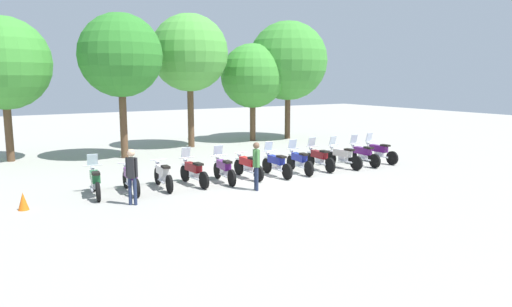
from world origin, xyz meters
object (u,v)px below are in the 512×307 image
(motorcycle_1, at_px, (131,178))
(tree_4, at_px, (288,61))
(motorcycle_9, at_px, (342,156))
(motorcycle_5, at_px, (248,166))
(motorcycle_3, at_px, (193,171))
(tree_2, at_px, (189,53))
(motorcycle_2, at_px, (163,175))
(motorcycle_0, at_px, (95,181))
(motorcycle_8, at_px, (319,158))
(tree_0, at_px, (3,63))
(tree_1, at_px, (121,56))
(traffic_cone, at_px, (23,201))
(person_0, at_px, (256,162))
(motorcycle_11, at_px, (378,152))
(tree_3, at_px, (253,76))
(motorcycle_4, at_px, (224,169))
(motorcycle_10, at_px, (362,154))
(motorcycle_7, at_px, (299,161))
(motorcycle_6, at_px, (276,164))
(person_1, at_px, (132,172))

(motorcycle_1, height_order, tree_4, tree_4)
(motorcycle_9, bearing_deg, motorcycle_5, 80.70)
(motorcycle_3, bearing_deg, motorcycle_9, -95.31)
(motorcycle_5, xyz_separation_m, tree_2, (1.58, 9.23, 4.87))
(motorcycle_5, bearing_deg, motorcycle_2, 88.77)
(motorcycle_0, height_order, motorcycle_8, same)
(motorcycle_8, relative_size, tree_0, 0.32)
(tree_1, relative_size, traffic_cone, 12.95)
(motorcycle_5, relative_size, person_0, 1.26)
(tree_0, bearing_deg, motorcycle_9, -37.29)
(motorcycle_1, relative_size, tree_4, 0.29)
(motorcycle_9, distance_m, person_0, 5.84)
(motorcycle_11, xyz_separation_m, tree_3, (-1.07, 9.87, 3.57))
(motorcycle_0, distance_m, motorcycle_4, 4.76)
(motorcycle_10, bearing_deg, motorcycle_11, -80.98)
(motorcycle_5, relative_size, motorcycle_10, 1.00)
(motorcycle_1, height_order, motorcycle_10, motorcycle_10)
(motorcycle_4, bearing_deg, motorcycle_3, 88.44)
(motorcycle_8, bearing_deg, tree_3, -9.81)
(motorcycle_8, bearing_deg, motorcycle_0, 92.80)
(tree_1, bearing_deg, person_0, -77.96)
(motorcycle_8, bearing_deg, motorcycle_3, 93.56)
(motorcycle_9, relative_size, tree_2, 0.29)
(motorcycle_1, bearing_deg, person_0, -114.13)
(motorcycle_1, distance_m, motorcycle_4, 3.57)
(motorcycle_7, height_order, motorcycle_9, same)
(motorcycle_6, distance_m, person_1, 6.56)
(traffic_cone, bearing_deg, tree_2, 44.76)
(tree_0, bearing_deg, motorcycle_11, -32.27)
(motorcycle_5, bearing_deg, motorcycle_9, -93.83)
(motorcycle_10, bearing_deg, tree_0, 56.74)
(tree_4, bearing_deg, tree_0, -179.22)
(motorcycle_1, height_order, person_1, person_1)
(motorcycle_1, xyz_separation_m, tree_0, (-3.08, 9.25, 4.15))
(motorcycle_10, xyz_separation_m, traffic_cone, (-14.17, -0.20, -0.24))
(person_1, relative_size, traffic_cone, 3.26)
(motorcycle_2, distance_m, motorcycle_6, 4.76)
(motorcycle_0, bearing_deg, tree_4, -50.13)
(motorcycle_6, relative_size, person_0, 1.26)
(motorcycle_3, xyz_separation_m, motorcycle_5, (2.38, 0.01, -0.01))
(motorcycle_8, distance_m, motorcycle_11, 3.56)
(person_0, bearing_deg, tree_1, 117.34)
(motorcycle_10, height_order, tree_0, tree_0)
(motorcycle_8, bearing_deg, person_1, 104.45)
(motorcycle_2, relative_size, motorcycle_9, 1.00)
(tree_2, bearing_deg, motorcycle_6, -92.38)
(motorcycle_11, height_order, tree_3, tree_3)
(motorcycle_7, relative_size, motorcycle_11, 1.00)
(motorcycle_3, relative_size, tree_0, 0.32)
(motorcycle_3, distance_m, tree_4, 15.25)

